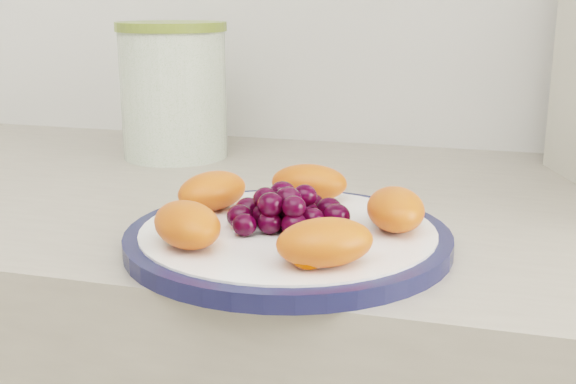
# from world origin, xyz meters

# --- Properties ---
(plate_rim) EXTENTS (0.29, 0.29, 0.01)m
(plate_rim) POSITION_xyz_m (-0.10, 1.02, 0.91)
(plate_rim) COLOR #15183C
(plate_rim) RESTS_ON counter
(plate_face) EXTENTS (0.26, 0.26, 0.02)m
(plate_face) POSITION_xyz_m (-0.10, 1.02, 0.91)
(plate_face) COLOR white
(plate_face) RESTS_ON counter
(canister) EXTENTS (0.17, 0.17, 0.17)m
(canister) POSITION_xyz_m (-0.35, 1.34, 0.98)
(canister) COLOR #2F620E
(canister) RESTS_ON counter
(canister_lid) EXTENTS (0.18, 0.18, 0.01)m
(canister_lid) POSITION_xyz_m (-0.35, 1.34, 1.08)
(canister_lid) COLOR olive
(canister_lid) RESTS_ON canister
(fruit_plate) EXTENTS (0.25, 0.24, 0.04)m
(fruit_plate) POSITION_xyz_m (-0.10, 1.02, 0.93)
(fruit_plate) COLOR red
(fruit_plate) RESTS_ON plate_face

